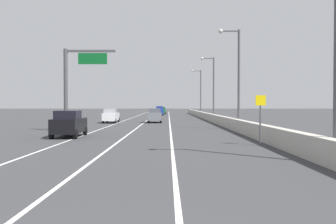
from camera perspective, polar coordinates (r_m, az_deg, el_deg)
name	(u,v)px	position (r m, az deg, el deg)	size (l,w,h in m)	color
ground_plane	(160,117)	(67.78, -1.29, -0.87)	(320.00, 320.00, 0.00)	#38383A
lane_stripe_left	(127,119)	(59.17, -6.79, -1.17)	(0.16, 130.00, 0.00)	silver
lane_stripe_center	(148,119)	(58.87, -3.40, -1.18)	(0.16, 130.00, 0.00)	silver
lane_stripe_right	(168,119)	(58.78, 0.01, -1.18)	(0.16, 130.00, 0.00)	silver
jersey_barrier_right	(217,120)	(44.23, 8.10, -1.26)	(0.60, 120.00, 1.10)	#B2ADA3
overhead_sign_gantry	(72,79)	(32.27, -15.60, 5.23)	(4.68, 0.36, 7.50)	#47474C
speed_advisory_sign	(259,116)	(21.09, 14.89, -0.66)	(0.60, 0.11, 3.00)	#4C4C51
lamp_post_right_near	(329,25)	(15.76, 25.19, 12.93)	(2.14, 0.44, 9.84)	#4C4C51
lamp_post_right_second	(235,72)	(34.34, 11.05, 6.57)	(2.14, 0.44, 9.84)	#4C4C51
lamp_post_right_third	(211,84)	(53.66, 7.10, 4.63)	(2.14, 0.44, 9.84)	#4C4C51
lamp_post_right_fourth	(198,90)	(73.09, 5.05, 3.72)	(2.14, 0.44, 9.84)	#4C4C51
car_green_0	(161,111)	(91.41, -1.16, 0.24)	(1.94, 4.26, 1.85)	#196033
car_black_1	(68,124)	(26.96, -16.34, -1.90)	(2.02, 4.17, 2.01)	black
car_white_2	(110,116)	(46.98, -9.68, -0.63)	(1.86, 4.27, 1.92)	white
car_blue_3	(158,111)	(80.35, -1.61, 0.21)	(1.90, 4.80, 2.15)	#1E389E
car_gray_4	(153,116)	(47.04, -2.46, -0.59)	(1.99, 4.19, 1.96)	slate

